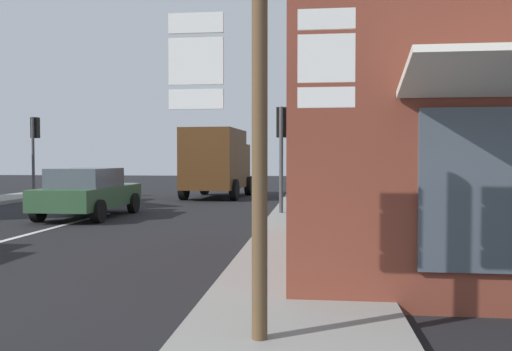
# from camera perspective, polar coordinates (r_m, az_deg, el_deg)

# --- Properties ---
(ground_plane) EXTENTS (80.00, 80.00, 0.00)m
(ground_plane) POSITION_cam_1_polar(r_m,az_deg,el_deg) (15.64, -18.51, -4.69)
(ground_plane) COLOR black
(sidewalk_right) EXTENTS (2.21, 44.00, 0.14)m
(sidewalk_right) POSITION_cam_1_polar(r_m,az_deg,el_deg) (12.21, 5.48, -6.08)
(sidewalk_right) COLOR gray
(sidewalk_right) RESTS_ON ground
(sedan_far) EXTENTS (2.00, 4.22, 1.47)m
(sedan_far) POSITION_cam_1_polar(r_m,az_deg,el_deg) (16.43, -17.75, -1.71)
(sedan_far) COLOR #2D5133
(sedan_far) RESTS_ON ground
(delivery_truck) EXTENTS (2.71, 5.11, 3.05)m
(delivery_truck) POSITION_cam_1_polar(r_m,az_deg,el_deg) (23.66, -4.25, 1.57)
(delivery_truck) COLOR #4C2D14
(delivery_truck) RESTS_ON ground
(route_sign_post) EXTENTS (1.66, 0.14, 3.20)m
(route_sign_post) POSITION_cam_1_polar(r_m,az_deg,el_deg) (4.64, 0.42, 3.89)
(route_sign_post) COLOR brown
(route_sign_post) RESTS_ON ground
(traffic_light_far_right) EXTENTS (0.30, 0.49, 3.24)m
(traffic_light_far_right) POSITION_cam_1_polar(r_m,az_deg,el_deg) (22.25, 3.84, 3.47)
(traffic_light_far_right) COLOR #47474C
(traffic_light_far_right) RESTS_ON ground
(traffic_light_near_right) EXTENTS (0.30, 0.49, 3.29)m
(traffic_light_near_right) POSITION_cam_1_polar(r_m,az_deg,el_deg) (15.78, 2.79, 4.32)
(traffic_light_near_right) COLOR #47474C
(traffic_light_near_right) RESTS_ON ground
(traffic_light_far_left) EXTENTS (0.30, 0.49, 3.56)m
(traffic_light_far_left) POSITION_cam_1_polar(r_m,az_deg,el_deg) (24.82, -22.91, 3.72)
(traffic_light_far_left) COLOR #47474C
(traffic_light_far_left) RESTS_ON ground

